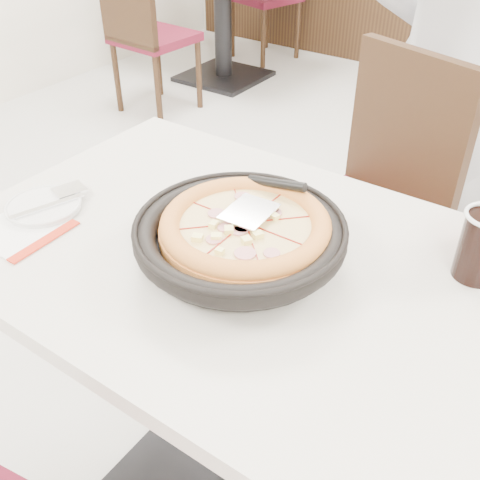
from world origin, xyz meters
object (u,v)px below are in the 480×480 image
Objects in this scene: side_plate at (44,206)px; pizza_pan at (240,243)px; chair_far at (354,217)px; pizza at (245,232)px; diner_person at (442,66)px; main_table at (242,376)px; bg_table_left at (223,25)px; bg_chair_left_near at (154,33)px.

pizza_pan is at bearing 12.01° from side_plate.
pizza is (0.04, -0.66, 0.34)m from chair_far.
pizza is at bearing 75.21° from diner_person.
chair_far is at bearing 93.61° from pizza.
pizza is at bearing -38.89° from main_table.
diner_person is (0.03, 0.54, 0.33)m from chair_far.
side_plate reaches higher than main_table.
diner_person is 1.34× the size of bg_table_left.
bg_chair_left_near is (0.00, -0.69, 0.10)m from bg_table_left.
pizza is at bearing -52.67° from bg_table_left.
bg_chair_left_near is (-1.43, 1.91, -0.28)m from side_plate.
pizza is 0.21× the size of diner_person.
chair_far is at bearing -28.16° from bg_chair_left_near.
side_plate is 2.40m from bg_chair_left_near.
chair_far is (-0.03, 0.64, 0.10)m from main_table.
side_plate is 1.38m from diner_person.
main_table is 0.42m from pizza_pan.
side_plate is 0.14× the size of bg_table_left.
pizza_pan reaches higher than side_plate.
bg_table_left is at bearing -50.11° from diner_person.
diner_person reaches higher than bg_chair_left_near.
bg_chair_left_near is at bearing 126.76° from side_plate.
bg_table_left is at bearing -25.74° from chair_far.
chair_far is 2.85× the size of pizza.
diner_person is (-0.02, 1.19, -0.00)m from pizza.
bg_chair_left_near reaches higher than side_plate.
main_table is at bearing 114.22° from pizza_pan.
pizza reaches higher than bg_table_left.
bg_chair_left_near is (-1.89, 1.81, -0.32)m from pizza_pan.
main_table is at bearing -52.75° from bg_table_left.
chair_far reaches higher than main_table.
side_plate is 0.17× the size of bg_chair_left_near.
chair_far is 2.53× the size of pizza_pan.
main_table is at bearing -40.04° from bg_chair_left_near.
side_plate reaches higher than bg_table_left.
pizza_pan is at bearing -65.78° from main_table.
pizza_pan is 0.23× the size of diner_person.
pizza is 0.28× the size of bg_table_left.
side_plate is (-0.47, -0.12, -0.05)m from pizza.
diner_person is at bearing -34.57° from bg_table_left.
main_table is 0.61m from side_plate.
pizza_pan is 2.64m from bg_chair_left_near.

